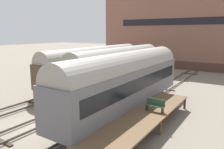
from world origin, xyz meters
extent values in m
plane|color=slate|center=(0.00, 0.00, 0.00)|extent=(200.00, 200.00, 0.00)
cube|color=#4C4742|center=(-5.07, 0.00, 0.18)|extent=(0.08, 60.00, 0.16)
cube|color=#4C4742|center=(-3.64, 0.00, 0.18)|extent=(0.08, 60.00, 0.16)
cube|color=#3D2D1E|center=(-4.36, 3.00, 0.05)|extent=(2.60, 0.24, 0.10)
cube|color=#3D2D1E|center=(-4.36, 9.00, 0.05)|extent=(2.60, 0.24, 0.10)
cube|color=#3D2D1E|center=(-4.36, 15.00, 0.05)|extent=(2.60, 0.24, 0.10)
cube|color=#3D2D1E|center=(-4.36, 21.00, 0.05)|extent=(2.60, 0.24, 0.10)
cube|color=#3D2D1E|center=(-4.36, 27.00, 0.05)|extent=(2.60, 0.24, 0.10)
cube|color=#4C4742|center=(-0.72, 0.00, 0.18)|extent=(0.08, 60.00, 0.16)
cube|color=#4C4742|center=(0.72, 0.00, 0.18)|extent=(0.08, 60.00, 0.16)
cube|color=#3D2D1E|center=(0.00, -3.00, 0.05)|extent=(2.60, 0.24, 0.10)
cube|color=#3D2D1E|center=(0.00, 3.00, 0.05)|extent=(2.60, 0.24, 0.10)
cube|color=#3D2D1E|center=(0.00, 9.00, 0.05)|extent=(2.60, 0.24, 0.10)
cube|color=#3D2D1E|center=(0.00, 15.00, 0.05)|extent=(2.60, 0.24, 0.10)
cube|color=#3D2D1E|center=(0.00, 21.00, 0.05)|extent=(2.60, 0.24, 0.10)
cube|color=#3D2D1E|center=(0.00, 27.00, 0.05)|extent=(2.60, 0.24, 0.10)
cube|color=#4C4742|center=(3.64, 0.00, 0.18)|extent=(0.08, 60.00, 0.16)
cube|color=#4C4742|center=(5.07, 0.00, 0.18)|extent=(0.08, 60.00, 0.16)
cube|color=#3D2D1E|center=(4.36, 3.00, 0.05)|extent=(2.60, 0.24, 0.10)
cube|color=#3D2D1E|center=(4.36, 9.00, 0.05)|extent=(2.60, 0.24, 0.10)
cube|color=#3D2D1E|center=(4.36, 15.00, 0.05)|extent=(2.60, 0.24, 0.10)
cube|color=#3D2D1E|center=(4.36, 21.00, 0.05)|extent=(2.60, 0.24, 0.10)
cube|color=#3D2D1E|center=(4.36, 27.00, 0.05)|extent=(2.60, 0.24, 0.10)
cube|color=black|center=(0.00, 17.15, 0.50)|extent=(1.80, 2.40, 1.00)
cube|color=black|center=(0.00, 6.36, 0.50)|extent=(1.80, 2.40, 1.00)
cube|color=#1E4228|center=(0.00, 11.75, 2.36)|extent=(2.96, 16.60, 2.73)
cube|color=black|center=(0.00, 11.75, 2.69)|extent=(3.00, 15.27, 0.98)
cylinder|color=gray|center=(0.00, 11.75, 3.73)|extent=(2.81, 16.26, 2.81)
cube|color=black|center=(4.36, 11.01, 0.50)|extent=(1.80, 2.40, 1.00)
cube|color=black|center=(4.36, 0.41, 0.50)|extent=(1.80, 2.40, 1.00)
cube|color=slate|center=(4.36, 5.71, 2.47)|extent=(2.82, 16.31, 2.93)
cube|color=black|center=(4.36, 5.71, 2.82)|extent=(2.86, 15.00, 1.06)
cylinder|color=gray|center=(4.36, 5.71, 3.93)|extent=(2.68, 15.98, 2.68)
cube|color=black|center=(-4.36, 18.77, 0.50)|extent=(1.80, 2.40, 1.00)
cube|color=black|center=(-4.36, 6.97, 0.50)|extent=(1.80, 2.40, 1.00)
cube|color=#4C3823|center=(-4.36, 12.87, 2.33)|extent=(2.82, 18.15, 2.66)
cube|color=black|center=(-4.36, 12.87, 2.65)|extent=(2.86, 16.69, 0.96)
cylinder|color=gray|center=(-4.36, 12.87, 3.66)|extent=(2.68, 17.78, 2.68)
cube|color=brown|center=(7.03, 3.42, 1.09)|extent=(2.72, 12.50, 0.10)
cylinder|color=brown|center=(5.82, 9.52, 0.52)|extent=(0.20, 0.20, 1.04)
cylinder|color=brown|center=(8.24, 9.52, 0.52)|extent=(0.20, 0.20, 1.04)
cylinder|color=brown|center=(5.82, 3.42, 0.52)|extent=(0.20, 0.20, 1.04)
cylinder|color=brown|center=(8.24, 3.42, 0.52)|extent=(0.20, 0.20, 1.04)
cube|color=#2D4C33|center=(7.37, 4.52, 1.57)|extent=(1.40, 0.40, 0.06)
cube|color=#2D4C33|center=(7.37, 4.69, 1.83)|extent=(1.40, 0.06, 0.45)
cube|color=black|center=(6.78, 4.52, 1.34)|extent=(0.06, 0.40, 0.40)
cube|color=black|center=(7.97, 4.52, 1.34)|extent=(0.06, 0.40, 0.40)
cube|color=#4F342A|center=(-0.14, 37.43, 0.80)|extent=(29.98, 13.29, 1.59)
cube|color=brown|center=(-0.14, 37.43, 8.76)|extent=(29.98, 13.29, 14.33)
cube|color=black|center=(-0.14, 30.73, 8.76)|extent=(20.99, 0.10, 1.20)
camera|label=1|loc=(13.03, -9.84, 6.81)|focal=35.00mm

